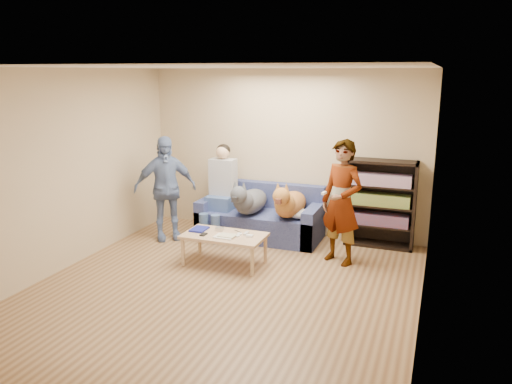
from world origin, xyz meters
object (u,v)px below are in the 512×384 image
at_px(camera_silver, 220,229).
at_px(bookshelf, 381,202).
at_px(dog_gray, 249,201).
at_px(person_seated, 221,187).
at_px(dog_tan, 289,203).
at_px(person_standing_right, 342,202).
at_px(sofa, 261,219).
at_px(person_standing_left, 165,188).
at_px(notebook_blue, 199,229).
at_px(coffee_table, 224,238).

bearing_deg(camera_silver, bookshelf, 34.79).
bearing_deg(bookshelf, dog_gray, -165.83).
xyz_separation_m(camera_silver, person_seated, (-0.45, 1.02, 0.33)).
bearing_deg(dog_tan, bookshelf, 18.44).
bearing_deg(person_seated, person_standing_right, -14.41).
relative_size(camera_silver, sofa, 0.06).
bearing_deg(person_standing_left, person_standing_right, -39.44).
relative_size(sofa, bookshelf, 1.46).
bearing_deg(notebook_blue, person_seated, 98.79).
xyz_separation_m(camera_silver, coffee_table, (0.12, -0.12, -0.07)).
xyz_separation_m(person_standing_right, dog_gray, (-1.49, 0.40, -0.21)).
bearing_deg(sofa, person_seated, -168.74).
relative_size(notebook_blue, coffee_table, 0.24).
height_order(person_standing_right, person_seated, person_standing_right).
relative_size(person_standing_right, sofa, 0.89).
relative_size(person_standing_right, camera_silver, 15.39).
bearing_deg(dog_gray, dog_tan, 4.80).
distance_m(dog_tan, bookshelf, 1.36).
xyz_separation_m(person_standing_right, bookshelf, (0.42, 0.88, -0.17)).
relative_size(dog_tan, coffee_table, 1.06).
bearing_deg(notebook_blue, person_standing_left, 145.59).
xyz_separation_m(person_standing_left, sofa, (1.35, 0.62, -0.53)).
bearing_deg(person_standing_right, dog_gray, -169.00).
relative_size(person_seated, dog_tan, 1.26).
xyz_separation_m(notebook_blue, person_seated, (-0.17, 1.09, 0.34)).
bearing_deg(person_seated, dog_tan, -3.49).
bearing_deg(dog_tan, coffee_table, -118.34).
height_order(dog_gray, coffee_table, dog_gray).
xyz_separation_m(dog_gray, coffee_table, (0.04, -1.02, -0.26)).
bearing_deg(person_seated, sofa, 11.26).
distance_m(camera_silver, person_seated, 1.16).
distance_m(notebook_blue, dog_tan, 1.43).
height_order(dog_gray, bookshelf, bookshelf).
bearing_deg(bookshelf, person_standing_left, -164.88).
bearing_deg(dog_tan, sofa, 158.92).
bearing_deg(person_seated, coffee_table, -63.51).
bearing_deg(dog_tan, person_standing_left, -167.25).
height_order(dog_gray, dog_tan, dog_tan).
height_order(person_seated, coffee_table, person_seated).
xyz_separation_m(notebook_blue, bookshelf, (2.27, 1.45, 0.25)).
bearing_deg(person_standing_left, person_seated, -4.21).
relative_size(person_standing_left, coffee_table, 1.47).
bearing_deg(person_seated, notebook_blue, -81.21).
relative_size(notebook_blue, camera_silver, 2.36).
relative_size(sofa, dog_tan, 1.63).
xyz_separation_m(dog_gray, dog_tan, (0.62, 0.05, 0.00)).
height_order(person_standing_right, bookshelf, person_standing_right).
relative_size(notebook_blue, bookshelf, 0.20).
bearing_deg(coffee_table, dog_gray, 92.44).
distance_m(person_standing_right, person_seated, 2.09).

